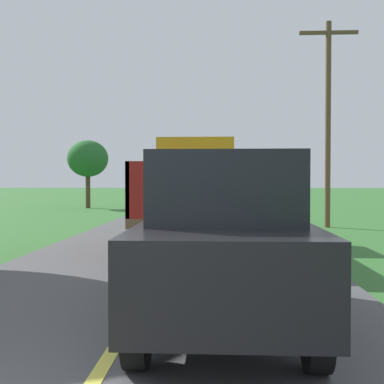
# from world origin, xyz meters

# --- Properties ---
(banana_truck_near) EXTENTS (2.38, 5.82, 2.80)m
(banana_truck_near) POSITION_xyz_m (0.38, 10.69, 1.48)
(banana_truck_near) COLOR #2D2D30
(banana_truck_near) RESTS_ON road_surface
(utility_pole_roadside) EXTENTS (2.08, 0.20, 7.41)m
(utility_pole_roadside) POSITION_xyz_m (5.00, 15.61, 4.01)
(utility_pole_roadside) COLOR brown
(utility_pole_roadside) RESTS_ON ground
(roadside_tree_mid_right) EXTENTS (2.46, 2.46, 4.11)m
(roadside_tree_mid_right) POSITION_xyz_m (-6.82, 26.89, 2.98)
(roadside_tree_mid_right) COLOR #4C3823
(roadside_tree_mid_right) RESTS_ON ground
(following_car) EXTENTS (1.74, 4.10, 1.92)m
(following_car) POSITION_xyz_m (1.08, 3.15, 1.07)
(following_car) COLOR black
(following_car) RESTS_ON road_surface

